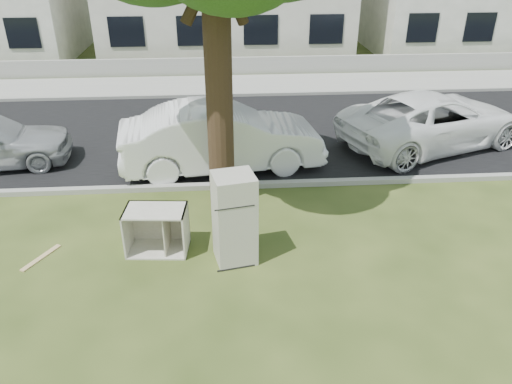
{
  "coord_description": "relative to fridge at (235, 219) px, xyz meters",
  "views": [
    {
      "loc": [
        -0.36,
        -7.85,
        5.35
      ],
      "look_at": [
        0.25,
        0.6,
        0.85
      ],
      "focal_mm": 35.0,
      "sensor_mm": 36.0,
      "label": 1
    }
  ],
  "objects": [
    {
      "name": "kerb_far",
      "position": [
        0.2,
        9.9,
        -0.85
      ],
      "size": [
        120.0,
        0.18,
        0.12
      ],
      "primitive_type": "cube",
      "color": "gray",
      "rests_on": "ground"
    },
    {
      "name": "plank_c",
      "position": [
        -3.55,
        0.26,
        -0.83
      ],
      "size": [
        0.52,
        0.83,
        0.02
      ],
      "primitive_type": "cube",
      "rotation": [
        0.0,
        0.0,
        1.06
      ],
      "color": "tan",
      "rests_on": "ground"
    },
    {
      "name": "fridge",
      "position": [
        0.0,
        0.0,
        0.0
      ],
      "size": [
        0.81,
        0.77,
        1.69
      ],
      "primitive_type": "cube",
      "rotation": [
        0.0,
        0.0,
        0.2
      ],
      "color": "beige",
      "rests_on": "ground"
    },
    {
      "name": "cabinet",
      "position": [
        -1.43,
        0.38,
        -0.41
      ],
      "size": [
        1.16,
        0.78,
        0.86
      ],
      "primitive_type": "cube",
      "rotation": [
        0.0,
        0.0,
        -0.09
      ],
      "color": "silver",
      "rests_on": "ground"
    },
    {
      "name": "car_center",
      "position": [
        -0.18,
        3.93,
        -0.03
      ],
      "size": [
        5.11,
        2.33,
        1.62
      ],
      "primitive_type": "imported",
      "rotation": [
        0.0,
        0.0,
        1.7
      ],
      "color": "white",
      "rests_on": "ground"
    },
    {
      "name": "car_right",
      "position": [
        5.58,
        5.0,
        -0.11
      ],
      "size": [
        5.81,
        4.14,
        1.47
      ],
      "primitive_type": "imported",
      "rotation": [
        0.0,
        0.0,
        1.93
      ],
      "color": "white",
      "rests_on": "ground"
    },
    {
      "name": "sidewalk",
      "position": [
        0.2,
        11.35,
        -0.84
      ],
      "size": [
        120.0,
        2.8,
        0.01
      ],
      "primitive_type": "cube",
      "color": "gray",
      "rests_on": "ground"
    },
    {
      "name": "plank_b",
      "position": [
        -1.4,
        0.57,
        -0.84
      ],
      "size": [
        0.69,
        0.6,
        0.02
      ],
      "primitive_type": "cube",
      "rotation": [
        0.0,
        0.0,
        -0.7
      ],
      "color": "#9A8450",
      "rests_on": "ground"
    },
    {
      "name": "plank_a",
      "position": [
        -1.4,
        0.4,
        -0.84
      ],
      "size": [
        1.02,
        0.2,
        0.02
      ],
      "primitive_type": "cube",
      "rotation": [
        0.0,
        0.0,
        0.12
      ],
      "color": "olive",
      "rests_on": "ground"
    },
    {
      "name": "kerb_near",
      "position": [
        0.2,
        2.8,
        -0.85
      ],
      "size": [
        120.0,
        0.18,
        0.12
      ],
      "primitive_type": "cube",
      "color": "gray",
      "rests_on": "ground"
    },
    {
      "name": "low_wall",
      "position": [
        0.2,
        12.95,
        -0.5
      ],
      "size": [
        120.0,
        0.15,
        0.7
      ],
      "primitive_type": "cube",
      "color": "gray",
      "rests_on": "ground"
    },
    {
      "name": "road",
      "position": [
        0.2,
        6.35,
        -0.84
      ],
      "size": [
        120.0,
        7.0,
        0.01
      ],
      "primitive_type": "cube",
      "color": "black",
      "rests_on": "ground"
    },
    {
      "name": "ground",
      "position": [
        0.2,
        0.35,
        -0.85
      ],
      "size": [
        120.0,
        120.0,
        0.0
      ],
      "primitive_type": "plane",
      "color": "#2E4016"
    }
  ]
}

